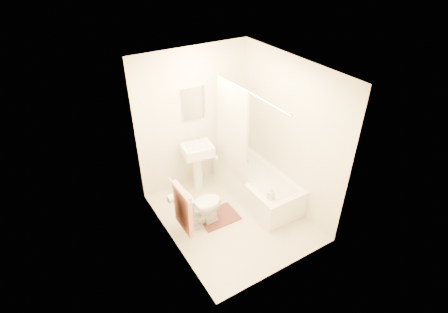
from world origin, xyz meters
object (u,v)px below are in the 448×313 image
toilet (200,207)px  soap_bottle (271,194)px  bath_mat (218,217)px  sink (198,165)px  bathtub (257,184)px

toilet → soap_bottle: bearing=-122.3°
toilet → bath_mat: bearing=-96.7°
sink → soap_bottle: sink is taller
sink → bathtub: 1.05m
toilet → soap_bottle: 1.07m
bathtub → soap_bottle: 0.74m
bathtub → soap_bottle: bearing=-109.3°
toilet → bathtub: size_ratio=0.42×
sink → soap_bottle: size_ratio=4.90×
bathtub → toilet: bearing=-174.2°
bathtub → bath_mat: 0.87m
bath_mat → soap_bottle: 0.96m
sink → bath_mat: sink is taller
bathtub → bath_mat: size_ratio=2.73×
toilet → sink: size_ratio=0.73×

